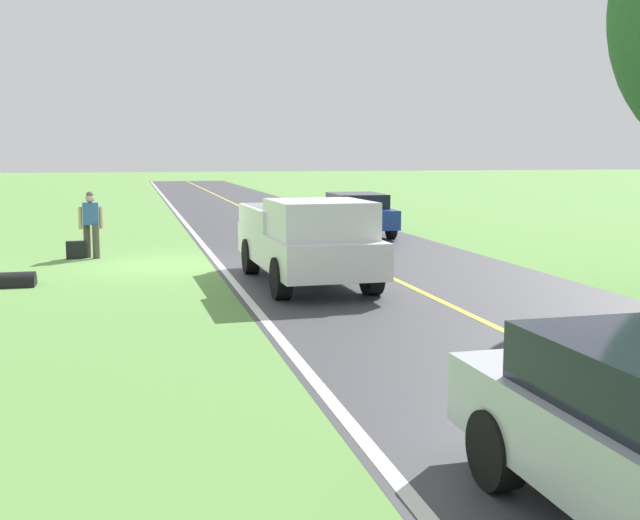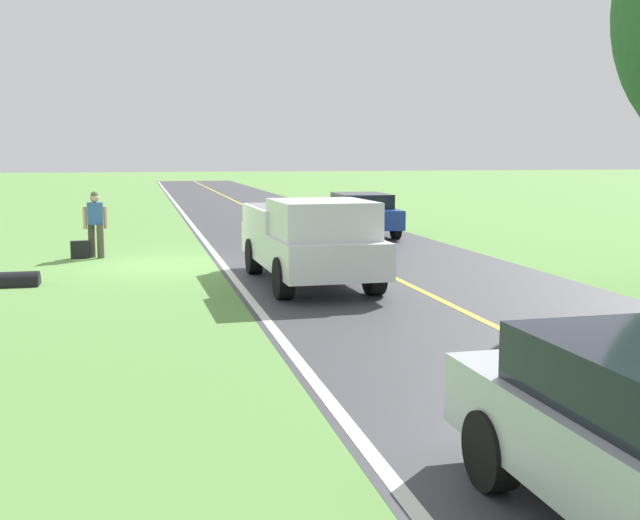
# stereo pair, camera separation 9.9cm
# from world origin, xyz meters

# --- Properties ---
(ground_plane) EXTENTS (200.00, 200.00, 0.00)m
(ground_plane) POSITION_xyz_m (0.00, 0.00, 0.00)
(ground_plane) COLOR #609347
(road_surface) EXTENTS (7.31, 120.00, 0.00)m
(road_surface) POSITION_xyz_m (-4.82, 0.00, 0.00)
(road_surface) COLOR #3D3D42
(road_surface) RESTS_ON ground
(lane_edge_line) EXTENTS (0.16, 117.60, 0.00)m
(lane_edge_line) POSITION_xyz_m (-1.34, 0.00, 0.01)
(lane_edge_line) COLOR silver
(lane_edge_line) RESTS_ON ground
(lane_centre_line) EXTENTS (0.14, 117.60, 0.00)m
(lane_centre_line) POSITION_xyz_m (-4.82, 0.00, 0.01)
(lane_centre_line) COLOR gold
(lane_centre_line) RESTS_ON ground
(hitchhiker_walking) EXTENTS (0.62, 0.51, 1.75)m
(hitchhiker_walking) POSITION_xyz_m (1.77, -1.86, 0.98)
(hitchhiker_walking) COLOR #4C473D
(hitchhiker_walking) RESTS_ON ground
(suitcase_carried) EXTENTS (0.47, 0.22, 0.47)m
(suitcase_carried) POSITION_xyz_m (2.19, -1.76, 0.23)
(suitcase_carried) COLOR black
(suitcase_carried) RESTS_ON ground
(pickup_truck_passing) EXTENTS (2.19, 5.44, 1.82)m
(pickup_truck_passing) POSITION_xyz_m (-2.83, 3.68, 0.97)
(pickup_truck_passing) COLOR silver
(pickup_truck_passing) RESTS_ON ground
(sedan_near_oncoming) EXTENTS (2.06, 4.47, 1.41)m
(sedan_near_oncoming) POSITION_xyz_m (-6.63, -5.84, 0.75)
(sedan_near_oncoming) COLOR navy
(sedan_near_oncoming) RESTS_ON ground
(drainage_culvert) EXTENTS (0.80, 0.60, 0.60)m
(drainage_culvert) POSITION_xyz_m (3.12, 2.40, 0.00)
(drainage_culvert) COLOR black
(drainage_culvert) RESTS_ON ground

